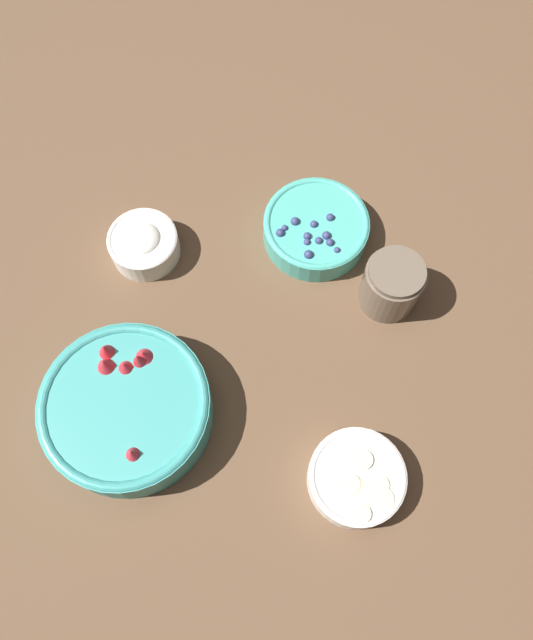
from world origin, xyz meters
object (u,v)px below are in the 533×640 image
Objects in this scene: bowl_blueberries at (316,228)px; bowl_bananas at (357,478)px; bowl_cream at (144,243)px; bowl_strawberries at (127,407)px; jar_chocolate at (391,285)px.

bowl_blueberries is 0.43m from bowl_bananas.
bowl_bananas is 1.21× the size of bowl_cream.
bowl_blueberries reaches higher than bowl_bananas.
jar_chocolate is at bearing 23.18° from bowl_strawberries.
bowl_strawberries is 1.79× the size of bowl_bananas.
jar_chocolate is at bearing -14.69° from bowl_cream.
bowl_blueberries is 0.17m from jar_chocolate.
bowl_cream is (-0.30, -0.02, 0.00)m from bowl_blueberries.
jar_chocolate reaches higher than bowl_cream.
bowl_bananas is 0.53m from bowl_cream.
jar_chocolate is (0.11, -0.13, 0.02)m from bowl_blueberries.
bowl_strawberries is 1.42× the size of bowl_blueberries.
jar_chocolate reaches higher than bowl_strawberries.
bowl_bananas is at bearing -19.38° from bowl_strawberries.
bowl_blueberries is 1.53× the size of bowl_cream.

